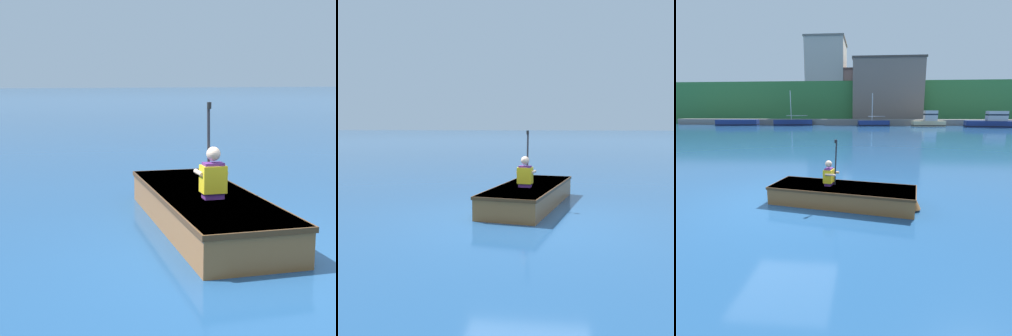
{
  "view_description": "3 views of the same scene",
  "coord_description": "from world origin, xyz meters",
  "views": [
    {
      "loc": [
        -4.09,
        3.13,
        1.83
      ],
      "look_at": [
        1.48,
        0.53,
        0.79
      ],
      "focal_mm": 55.0,
      "sensor_mm": 36.0,
      "label": 1
    },
    {
      "loc": [
        -7.28,
        -0.62,
        1.68
      ],
      "look_at": [
        1.48,
        0.53,
        0.79
      ],
      "focal_mm": 45.0,
      "sensor_mm": 36.0,
      "label": 2
    },
    {
      "loc": [
        2.02,
        -6.14,
        2.27
      ],
      "look_at": [
        1.48,
        0.53,
        0.79
      ],
      "focal_mm": 28.0,
      "sensor_mm": 36.0,
      "label": 3
    }
  ],
  "objects": [
    {
      "name": "ground_plane",
      "position": [
        0.0,
        0.0,
        0.0
      ],
      "size": [
        300.0,
        300.0,
        0.0
      ],
      "primitive_type": "plane",
      "color": "navy"
    },
    {
      "name": "rowboat_foreground",
      "position": [
        1.53,
        0.02,
        0.25
      ],
      "size": [
        3.73,
        1.83,
        0.44
      ],
      "color": "#935B2D",
      "rests_on": "ground"
    },
    {
      "name": "person_paddler",
      "position": [
        1.15,
        0.09,
        0.72
      ],
      "size": [
        0.38,
        0.4,
        1.14
      ],
      "color": "#592672",
      "rests_on": "rowboat_foreground"
    }
  ]
}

